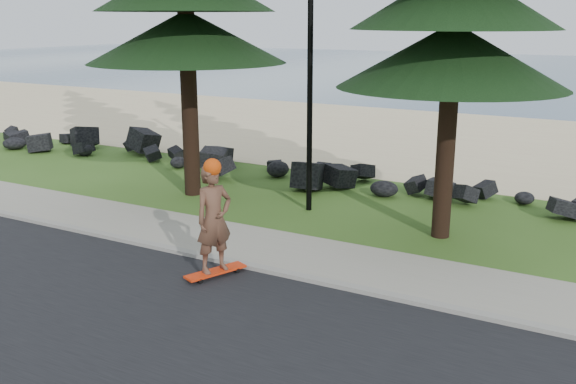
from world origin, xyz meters
name	(u,v)px	position (x,y,z in m)	size (l,w,h in m)	color
ground	(240,248)	(0.00, 0.00, 0.00)	(160.00, 160.00, 0.00)	#375B1C
road	(80,337)	(0.00, -4.50, 0.01)	(160.00, 7.00, 0.02)	black
kerb	(216,259)	(0.00, -0.90, 0.05)	(160.00, 0.20, 0.10)	gray
sidewalk	(245,243)	(0.00, 0.20, 0.04)	(160.00, 2.00, 0.08)	gray
beach_sand	(436,139)	(0.00, 14.50, 0.01)	(160.00, 15.00, 0.01)	beige
ocean	(554,73)	(0.00, 51.00, 0.00)	(160.00, 58.00, 0.01)	#3F5E79
seawall_boulders	(347,188)	(0.00, 5.60, 0.00)	(60.00, 2.40, 1.10)	black
lamp_post	(310,43)	(0.00, 3.20, 4.13)	(0.25, 0.14, 8.14)	black
skateboarder	(214,220)	(0.46, -1.56, 1.14)	(0.74, 1.24, 2.27)	red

